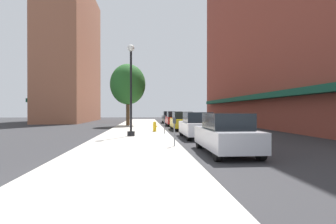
% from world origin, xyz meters
% --- Properties ---
extents(ground_plane, '(90.00, 90.00, 0.00)m').
position_xyz_m(ground_plane, '(4.00, 18.00, 0.00)').
color(ground_plane, '#2D2D30').
extents(sidewalk_slab, '(4.80, 50.00, 0.12)m').
position_xyz_m(sidewalk_slab, '(0.00, 19.00, 0.06)').
color(sidewalk_slab, '#B7B2A8').
rests_on(sidewalk_slab, ground).
extents(building_right_brick, '(6.80, 40.00, 26.60)m').
position_xyz_m(building_right_brick, '(14.99, 22.00, 13.28)').
color(building_right_brick, brown).
rests_on(building_right_brick, ground).
extents(building_far_background, '(6.80, 18.00, 21.09)m').
position_xyz_m(building_far_background, '(-11.01, 37.00, 10.52)').
color(building_far_background, '#9E6047').
rests_on(building_far_background, ground).
extents(lamppost, '(0.48, 0.48, 5.90)m').
position_xyz_m(lamppost, '(-0.22, 10.68, 3.20)').
color(lamppost, black).
rests_on(lamppost, sidewalk_slab).
extents(fire_hydrant, '(0.33, 0.26, 0.79)m').
position_xyz_m(fire_hydrant, '(1.42, 14.16, 0.52)').
color(fire_hydrant, gold).
rests_on(fire_hydrant, sidewalk_slab).
extents(parking_meter_near, '(0.14, 0.09, 1.31)m').
position_xyz_m(parking_meter_near, '(2.05, 5.57, 0.95)').
color(parking_meter_near, slate).
rests_on(parking_meter_near, sidewalk_slab).
extents(parking_meter_far, '(0.14, 0.09, 1.31)m').
position_xyz_m(parking_meter_far, '(2.05, 12.16, 0.95)').
color(parking_meter_far, slate).
rests_on(parking_meter_far, sidewalk_slab).
extents(tree_near, '(3.90, 3.90, 6.81)m').
position_xyz_m(tree_near, '(-1.25, 23.26, 4.66)').
color(tree_near, '#4C3823').
rests_on(tree_near, sidewalk_slab).
extents(car_silver, '(1.80, 4.30, 1.66)m').
position_xyz_m(car_silver, '(4.00, 3.96, 0.81)').
color(car_silver, black).
rests_on(car_silver, ground).
extents(car_white, '(1.80, 4.30, 1.66)m').
position_xyz_m(car_white, '(4.00, 10.19, 0.81)').
color(car_white, black).
rests_on(car_white, ground).
extents(car_yellow, '(1.80, 4.30, 1.66)m').
position_xyz_m(car_yellow, '(4.00, 17.34, 0.81)').
color(car_yellow, black).
rests_on(car_yellow, ground).
extents(car_red, '(1.80, 4.30, 1.66)m').
position_xyz_m(car_red, '(4.00, 23.94, 0.81)').
color(car_red, black).
rests_on(car_red, ground).
extents(car_black, '(1.80, 4.30, 1.66)m').
position_xyz_m(car_black, '(4.00, 30.92, 0.81)').
color(car_black, black).
rests_on(car_black, ground).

